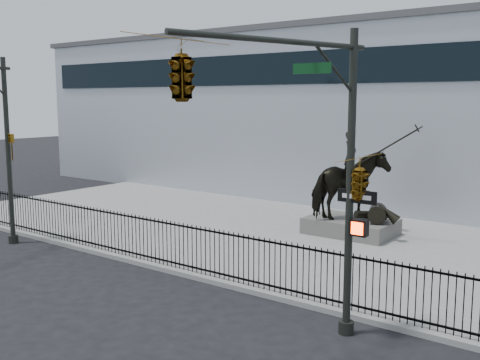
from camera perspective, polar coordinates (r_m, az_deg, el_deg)
The scene contains 7 objects.
ground at distance 17.77m, azimuth -10.61°, elevation -9.86°, with size 120.00×120.00×0.00m, color black.
plaza at distance 22.86m, azimuth 2.47°, elevation -5.44°, with size 30.00×12.00×0.15m, color gray.
building at distance 33.77m, azimuth 15.16°, elevation 6.28°, with size 44.00×14.00×9.00m, color silver.
picket_fence at distance 18.35m, azimuth -7.79°, elevation -6.28°, with size 22.10×0.10×1.50m.
statue_plinth at distance 22.80m, azimuth 11.18°, elevation -4.63°, with size 3.34×2.30×0.63m, color #5B5953.
equestrian_statue at distance 22.47m, azimuth 11.45°, elevation -0.61°, with size 4.28×2.65×3.63m.
traffic_signal_right at distance 11.16m, azimuth 3.86°, elevation 5.03°, with size 2.17×6.86×7.00m.
Camera 1 is at (12.54, -11.34, 5.46)m, focal length 42.00 mm.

